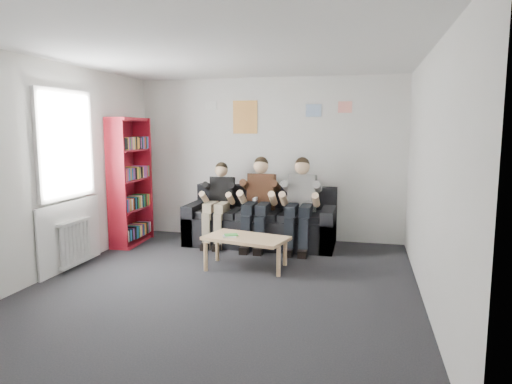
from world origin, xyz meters
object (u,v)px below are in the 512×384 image
person_right (300,204)px  person_middle (258,203)px  sofa (261,224)px  coffee_table (246,240)px  person_left (218,203)px  bookshelf (131,181)px

person_right → person_middle: bearing=-178.3°
person_middle → sofa: bearing=88.9°
person_middle → person_right: person_right is taller
person_middle → person_right: 0.66m
coffee_table → person_right: size_ratio=0.76×
sofa → person_middle: person_middle is taller
sofa → person_left: (-0.66, -0.21, 0.34)m
sofa → person_right: (0.66, -0.21, 0.38)m
person_right → bookshelf: bearing=-173.0°
bookshelf → person_left: 1.46m
sofa → bookshelf: size_ratio=1.16×
coffee_table → person_middle: bearing=95.0°
sofa → coffee_table: 1.35m
coffee_table → person_middle: 1.18m
person_right → sofa: bearing=163.9°
person_left → person_right: person_right is taller
person_right → coffee_table: bearing=-114.6°
coffee_table → person_left: (-0.76, 1.14, 0.29)m
bookshelf → person_middle: 2.09m
coffee_table → person_left: size_ratio=0.82×
person_left → coffee_table: bearing=-61.2°
bookshelf → person_left: bearing=6.0°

